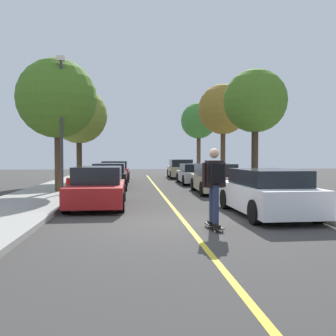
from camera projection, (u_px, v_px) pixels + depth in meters
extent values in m
plane|color=#3D3A38|center=(186.00, 223.00, 9.33)|extent=(80.00, 80.00, 0.00)
cube|color=gold|center=(169.00, 203.00, 13.30)|extent=(0.12, 39.20, 0.01)
cube|color=maroon|center=(98.00, 192.00, 12.42)|extent=(1.79, 4.21, 0.63)
cube|color=black|center=(98.00, 175.00, 12.62)|extent=(1.57, 2.38, 0.57)
cylinder|color=black|center=(121.00, 202.00, 11.12)|extent=(0.22, 0.64, 0.64)
cylinder|color=black|center=(66.00, 203.00, 10.95)|extent=(0.22, 0.64, 0.64)
cylinder|color=black|center=(123.00, 193.00, 13.91)|extent=(0.22, 0.64, 0.64)
cylinder|color=black|center=(79.00, 193.00, 13.73)|extent=(0.22, 0.64, 0.64)
cube|color=black|center=(110.00, 179.00, 19.47)|extent=(1.78, 4.51, 0.70)
cube|color=black|center=(110.00, 168.00, 19.37)|extent=(1.57, 3.02, 0.48)
cylinder|color=black|center=(125.00, 185.00, 18.01)|extent=(0.22, 0.64, 0.64)
cylinder|color=black|center=(91.00, 185.00, 17.85)|extent=(0.22, 0.64, 0.64)
cylinder|color=black|center=(126.00, 181.00, 21.11)|extent=(0.22, 0.64, 0.64)
cylinder|color=black|center=(97.00, 181.00, 20.94)|extent=(0.22, 0.64, 0.64)
cube|color=maroon|center=(115.00, 173.00, 25.34)|extent=(1.93, 4.52, 0.73)
cube|color=black|center=(115.00, 165.00, 25.38)|extent=(1.69, 2.73, 0.49)
cylinder|color=black|center=(127.00, 178.00, 23.88)|extent=(0.23, 0.64, 0.64)
cylinder|color=black|center=(100.00, 178.00, 23.72)|extent=(0.23, 0.64, 0.64)
cylinder|color=black|center=(128.00, 175.00, 26.98)|extent=(0.23, 0.64, 0.64)
cylinder|color=black|center=(104.00, 175.00, 26.81)|extent=(0.23, 0.64, 0.64)
cube|color=white|center=(266.00, 197.00, 10.59)|extent=(1.86, 4.20, 0.72)
cube|color=black|center=(267.00, 177.00, 10.50)|extent=(1.62, 2.63, 0.45)
cylinder|color=black|center=(225.00, 199.00, 11.88)|extent=(0.23, 0.64, 0.64)
cylinder|color=black|center=(274.00, 199.00, 12.07)|extent=(0.23, 0.64, 0.64)
cylinder|color=black|center=(255.00, 212.00, 9.13)|extent=(0.23, 0.64, 0.64)
cylinder|color=black|center=(318.00, 211.00, 9.32)|extent=(0.23, 0.64, 0.64)
cube|color=#BCAD89|center=(215.00, 182.00, 17.05)|extent=(1.86, 4.15, 0.64)
cube|color=black|center=(215.00, 170.00, 17.13)|extent=(1.62, 2.65, 0.56)
cylinder|color=black|center=(193.00, 184.00, 18.35)|extent=(0.23, 0.64, 0.64)
cylinder|color=black|center=(226.00, 184.00, 18.48)|extent=(0.23, 0.64, 0.64)
cylinder|color=black|center=(203.00, 189.00, 15.64)|extent=(0.23, 0.64, 0.64)
cylinder|color=black|center=(240.00, 189.00, 15.77)|extent=(0.23, 0.64, 0.64)
cube|color=#B7B7BC|center=(194.00, 176.00, 22.78)|extent=(1.81, 4.39, 0.61)
cube|color=black|center=(194.00, 168.00, 22.64)|extent=(1.58, 2.52, 0.47)
cylinder|color=black|center=(178.00, 177.00, 24.19)|extent=(0.23, 0.64, 0.64)
cylinder|color=black|center=(203.00, 177.00, 24.34)|extent=(0.23, 0.64, 0.64)
cylinder|color=black|center=(184.00, 180.00, 21.23)|extent=(0.23, 0.64, 0.64)
cylinder|color=black|center=(212.00, 180.00, 21.38)|extent=(0.23, 0.64, 0.64)
cube|color=#BCAD89|center=(180.00, 171.00, 29.16)|extent=(1.98, 4.52, 0.73)
cube|color=black|center=(181.00, 163.00, 29.04)|extent=(1.71, 2.96, 0.57)
cylinder|color=black|center=(169.00, 173.00, 30.64)|extent=(0.24, 0.65, 0.64)
cylinder|color=black|center=(189.00, 173.00, 30.75)|extent=(0.24, 0.65, 0.64)
cylinder|color=black|center=(171.00, 175.00, 27.58)|extent=(0.24, 0.65, 0.64)
cylinder|color=black|center=(194.00, 175.00, 27.70)|extent=(0.24, 0.65, 0.64)
cylinder|color=#4C3823|center=(57.00, 159.00, 16.45)|extent=(0.26, 0.26, 2.97)
sphere|color=#4C7A23|center=(57.00, 98.00, 16.36)|extent=(3.58, 3.58, 3.58)
cylinder|color=#3D2D1E|center=(79.00, 156.00, 23.30)|extent=(0.35, 0.35, 3.20)
sphere|color=olive|center=(79.00, 115.00, 23.22)|extent=(3.61, 3.61, 3.61)
cylinder|color=#3D2D1E|center=(255.00, 155.00, 18.02)|extent=(0.33, 0.33, 3.36)
sphere|color=#4C7A23|center=(255.00, 101.00, 17.94)|extent=(3.13, 3.13, 3.13)
cylinder|color=#4C3823|center=(223.00, 152.00, 24.30)|extent=(0.32, 0.32, 3.77)
sphere|color=olive|center=(223.00, 109.00, 24.21)|extent=(3.35, 3.35, 3.35)
cylinder|color=#4C3823|center=(199.00, 152.00, 33.10)|extent=(0.36, 0.36, 3.93)
sphere|color=#3D7F33|center=(199.00, 121.00, 33.01)|extent=(3.27, 3.27, 3.27)
cylinder|color=#B2140F|center=(68.00, 188.00, 15.24)|extent=(0.20, 0.20, 0.55)
sphere|color=#B2140F|center=(68.00, 180.00, 15.23)|extent=(0.18, 0.18, 0.18)
cylinder|color=#38383D|center=(62.00, 128.00, 15.11)|extent=(0.12, 0.12, 5.55)
cube|color=#EAE5C6|center=(61.00, 58.00, 15.02)|extent=(0.36, 0.24, 0.20)
cube|color=black|center=(214.00, 226.00, 8.52)|extent=(0.30, 0.86, 0.02)
cylinder|color=beige|center=(206.00, 226.00, 8.84)|extent=(0.03, 0.06, 0.06)
cylinder|color=beige|center=(213.00, 226.00, 8.88)|extent=(0.03, 0.06, 0.06)
cylinder|color=beige|center=(215.00, 231.00, 8.18)|extent=(0.03, 0.06, 0.06)
cylinder|color=beige|center=(223.00, 231.00, 8.21)|extent=(0.03, 0.06, 0.06)
cube|color=#99999E|center=(209.00, 224.00, 8.86)|extent=(0.10, 0.05, 0.02)
cube|color=#99999E|center=(219.00, 230.00, 8.19)|extent=(0.10, 0.05, 0.02)
cube|color=black|center=(211.00, 222.00, 8.74)|extent=(0.13, 0.27, 0.06)
cube|color=black|center=(217.00, 226.00, 8.31)|extent=(0.13, 0.27, 0.06)
cylinder|color=#283351|center=(212.00, 203.00, 8.63)|extent=(0.16, 0.16, 0.90)
cylinder|color=#283351|center=(216.00, 204.00, 8.39)|extent=(0.16, 0.16, 0.90)
cube|color=black|center=(214.00, 174.00, 8.49)|extent=(0.42, 0.26, 0.63)
sphere|color=tan|center=(214.00, 153.00, 8.47)|extent=(0.23, 0.23, 0.23)
cylinder|color=black|center=(204.00, 175.00, 8.44)|extent=(0.10, 0.10, 0.58)
cylinder|color=black|center=(224.00, 175.00, 8.53)|extent=(0.10, 0.10, 0.58)
cube|color=black|center=(217.00, 173.00, 8.29)|extent=(0.32, 0.21, 0.44)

